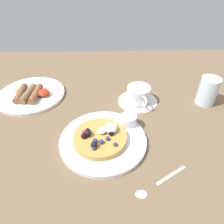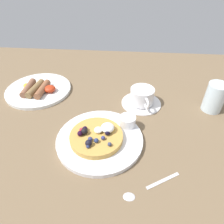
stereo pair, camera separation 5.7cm
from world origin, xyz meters
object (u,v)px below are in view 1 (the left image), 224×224
object	(u,v)px
coffee_cup	(139,94)
teaspoon	(153,186)
pancake_plate	(103,140)
syrup_ramekin	(129,120)
coffee_saucer	(138,101)
breakfast_plate	(31,95)
water_glass	(208,91)

from	to	relation	value
coffee_cup	teaspoon	xyz separation A→B (cm)	(-0.69, -34.66, -3.39)
pancake_plate	syrup_ramekin	distance (cm)	10.43
syrup_ramekin	coffee_saucer	bearing A→B (deg)	70.37
breakfast_plate	coffee_cup	distance (cm)	41.37
coffee_saucer	teaspoon	world-z (taller)	coffee_saucer
teaspoon	water_glass	world-z (taller)	water_glass
coffee_saucer	pancake_plate	bearing A→B (deg)	-122.91
teaspoon	water_glass	bearing A→B (deg)	52.99
syrup_ramekin	water_glass	size ratio (longest dim) A/B	0.50
pancake_plate	breakfast_plate	distance (cm)	37.49
pancake_plate	coffee_cup	xyz separation A→B (cm)	(12.88, 19.71, 2.95)
syrup_ramekin	water_glass	distance (cm)	31.97
teaspoon	breakfast_plate	bearing A→B (deg)	135.29
pancake_plate	coffee_cup	world-z (taller)	coffee_cup
coffee_cup	water_glass	bearing A→B (deg)	-2.69
breakfast_plate	coffee_cup	bearing A→B (deg)	-7.21
coffee_saucer	water_glass	bearing A→B (deg)	-3.02
coffee_cup	coffee_saucer	bearing A→B (deg)	105.15
coffee_cup	breakfast_plate	bearing A→B (deg)	172.79
pancake_plate	coffee_saucer	bearing A→B (deg)	57.09
coffee_saucer	coffee_cup	size ratio (longest dim) A/B	1.28
teaspoon	water_glass	xyz separation A→B (cm)	(25.25, 33.50, 4.89)
breakfast_plate	teaspoon	xyz separation A→B (cm)	(40.24, -39.83, -0.35)
syrup_ramekin	coffee_cup	bearing A→B (deg)	70.04
breakfast_plate	teaspoon	bearing A→B (deg)	-44.71
pancake_plate	teaspoon	xyz separation A→B (cm)	(12.19, -14.95, -0.45)
pancake_plate	syrup_ramekin	world-z (taller)	syrup_ramekin
teaspoon	syrup_ramekin	bearing A→B (deg)	101.18
coffee_saucer	water_glass	world-z (taller)	water_glass
pancake_plate	breakfast_plate	size ratio (longest dim) A/B	1.01
breakfast_plate	coffee_cup	world-z (taller)	coffee_cup
breakfast_plate	water_glass	xyz separation A→B (cm)	(65.49, -6.33, 4.54)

